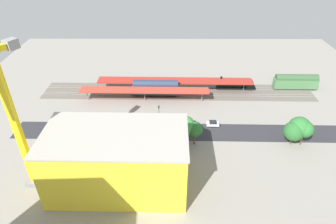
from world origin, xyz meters
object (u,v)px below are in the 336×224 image
Objects in this scene: parked_car_2 at (176,123)px; street_tree_0 at (299,127)px; box_truck_1 at (175,143)px; street_tree_4 at (185,126)px; parked_car_5 at (119,124)px; parked_car_4 at (136,123)px; parked_car_0 at (213,124)px; street_tree_1 at (136,126)px; traffic_light at (159,112)px; box_truck_0 at (172,146)px; platform_canopy_near at (144,90)px; passenger_coach at (296,81)px; freight_coach_far at (156,87)px; street_tree_5 at (195,129)px; parked_car_3 at (157,124)px; street_tree_3 at (294,131)px; parked_car_1 at (192,124)px; parked_car_6 at (99,123)px; street_tree_2 at (305,129)px; construction_building at (118,161)px; platform_canopy_far at (175,81)px; tower_crane at (8,118)px.

street_tree_0 is at bearing 165.89° from parked_car_2.
box_truck_1 is 5.87m from street_tree_4.
parked_car_4 is at bearing -177.31° from parked_car_5.
parked_car_4 is at bearing -0.70° from parked_car_0.
traffic_light is (-6.35, -9.43, -1.39)m from street_tree_1.
street_tree_1 is at bearing 19.36° from parked_car_0.
platform_canopy_near is at bearing -70.86° from box_truck_0.
passenger_coach is (-58.34, -9.25, -1.01)m from platform_canopy_near.
parked_car_5 is (11.04, 20.10, -2.46)m from freight_coach_far.
street_tree_5 reaches higher than parked_car_0.
street_tree_3 is (-39.83, 8.85, 4.07)m from parked_car_3.
parked_car_4 is 5.60m from parked_car_5.
box_truck_0 is (6.67, 11.90, 0.83)m from parked_car_1.
street_tree_2 reaches higher than parked_car_6.
parked_car_0 is at bearing -138.50° from box_truck_1.
freight_coach_far is 3.68× the size of parked_car_2.
parked_car_4 is (5.44, 19.83, -2.46)m from freight_coach_far.
construction_building reaches higher than freight_coach_far.
parked_car_0 is at bearing -137.68° from box_truck_0.
traffic_light reaches higher than box_truck_0.
parked_car_1 is 17.97m from parked_car_4.
street_tree_4 reaches higher than parked_car_0.
street_tree_3 is (-33.58, 9.64, 3.99)m from parked_car_2.
parked_car_2 is 18.42m from parked_car_5.
parked_car_0 is at bearing 179.45° from parked_car_6.
parked_car_5 is 0.99× the size of parked_car_6.
parked_car_0 is at bearing -22.75° from street_tree_3.
street_tree_1 is at bearing -2.49° from street_tree_5.
street_tree_1 reaches higher than freight_coach_far.
street_tree_0 is at bearing 152.28° from platform_canopy_near.
parked_car_4 is (1.54, 15.76, -3.47)m from platform_canopy_near.
box_truck_1 is at bearing -127.43° from box_truck_0.
passenger_coach is 1.91× the size of street_tree_4.
parked_car_1 is at bearing -16.14° from street_tree_2.
traffic_light reaches higher than freight_coach_far.
construction_building is (7.07, 45.18, 4.42)m from freight_coach_far.
traffic_light reaches higher than platform_canopy_far.
box_truck_1 is at bearing 2.72° from street_tree_2.
platform_canopy_far is 8.22m from freight_coach_far.
parked_car_0 is at bearing -135.31° from construction_building.
construction_building is 25.34m from tower_crane.
parked_car_5 is at bearing 52.44° from platform_canopy_far.
box_truck_1 is (-13.73, -14.04, -5.96)m from construction_building.
platform_canopy_near is 5.74m from freight_coach_far.
parked_car_3 is at bearing -62.59° from box_truck_1.
street_tree_1 is at bearing 0.69° from street_tree_4.
parked_car_6 is (24.93, 23.50, -3.37)m from platform_canopy_far.
freight_coach_far is 3.75× the size of parked_car_3.
street_tree_3 reaches higher than parked_car_4.
platform_canopy_near is 19.55m from parked_car_2.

